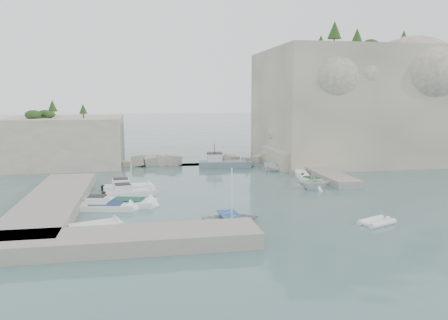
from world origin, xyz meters
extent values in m
plane|color=#486B6C|center=(0.00, 0.00, 0.00)|extent=(400.00, 400.00, 0.00)
cube|color=beige|center=(23.00, 23.00, 8.50)|extent=(26.00, 22.00, 17.00)
cube|color=beige|center=(13.00, 18.00, 1.25)|extent=(8.00, 10.00, 2.50)
cube|color=beige|center=(-20.00, 25.00, 3.50)|extent=(16.00, 14.00, 7.00)
cube|color=#9E9689|center=(-17.00, -1.00, 0.55)|extent=(5.00, 24.00, 1.10)
cube|color=#9E9689|center=(-10.00, -12.50, 0.55)|extent=(18.00, 4.00, 1.10)
cube|color=#9E9689|center=(13.50, 10.00, 0.40)|extent=(3.00, 16.00, 0.80)
cube|color=beige|center=(-1.00, 22.00, 0.70)|extent=(28.00, 3.00, 1.40)
imported|color=silver|center=(-1.94, -8.06, 0.00)|extent=(4.82, 3.59, 0.95)
imported|color=white|center=(9.41, 2.80, 0.00)|extent=(3.74, 3.24, 1.95)
imported|color=white|center=(8.93, 14.71, 0.00)|extent=(4.02, 1.85, 1.50)
cylinder|color=white|center=(-1.94, -8.06, 2.58)|extent=(0.10, 0.10, 4.20)
cone|color=#1E4219|center=(18.00, 18.00, 19.27)|extent=(1.96, 1.96, 2.45)
cone|color=#1E4219|center=(26.00, 27.00, 19.60)|extent=(2.24, 2.24, 2.80)
cone|color=#1E4219|center=(30.00, 20.00, 18.82)|extent=(1.57, 1.57, 1.96)
cone|color=#1E4219|center=(21.00, 30.00, 19.08)|extent=(1.79, 1.79, 2.24)
cone|color=#1E4219|center=(-22.00, 27.00, 8.62)|extent=(1.40, 1.40, 1.75)
cone|color=#1E4219|center=(-17.00, 22.00, 8.30)|extent=(1.12, 1.12, 1.40)
camera|label=1|loc=(-8.67, -41.49, 10.27)|focal=35.00mm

